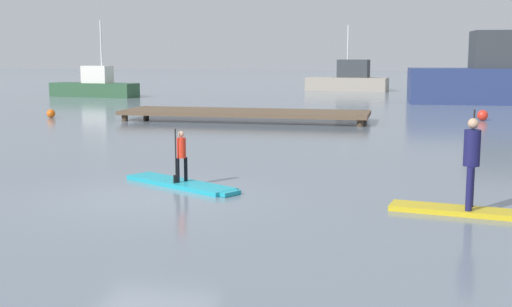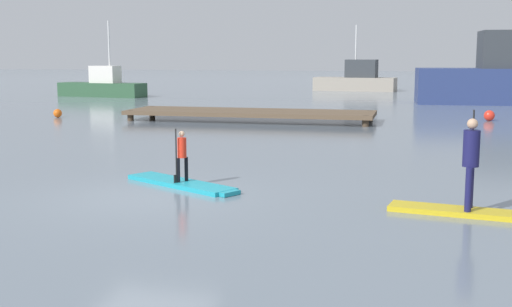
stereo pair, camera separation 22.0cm
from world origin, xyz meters
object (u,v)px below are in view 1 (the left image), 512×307
(mooring_buoy_near, at_px, (51,113))
(motor_boat_small_navy, at_px, (349,80))
(paddleboard_far, at_px, (488,213))
(mooring_buoy_far, at_px, (483,115))
(paddleboard_near, at_px, (182,184))
(paddler_adult, at_px, (472,157))
(paddler_child_solo, at_px, (181,153))
(fishing_boat_green_midground, at_px, (95,87))

(mooring_buoy_near, bearing_deg, motor_boat_small_navy, 67.18)
(paddleboard_far, relative_size, mooring_buoy_far, 7.46)
(paddleboard_far, bearing_deg, motor_boat_small_navy, 98.16)
(paddleboard_near, relative_size, motor_boat_small_navy, 0.44)
(paddler_adult, distance_m, mooring_buoy_near, 23.65)
(paddleboard_near, distance_m, paddler_child_solo, 0.70)
(paddler_adult, bearing_deg, mooring_buoy_far, 83.22)
(paddleboard_near, bearing_deg, paddler_adult, -12.35)
(paddleboard_far, height_order, motor_boat_small_navy, motor_boat_small_navy)
(paddleboard_far, distance_m, paddler_adult, 1.07)
(paddleboard_near, distance_m, fishing_boat_green_midground, 34.28)
(mooring_buoy_far, bearing_deg, paddleboard_far, -95.79)
(paddler_adult, height_order, mooring_buoy_far, paddler_adult)
(paddler_adult, bearing_deg, mooring_buoy_near, 138.29)
(motor_boat_small_navy, relative_size, mooring_buoy_near, 17.27)
(paddleboard_far, height_order, fishing_boat_green_midground, fishing_boat_green_midground)
(paddleboard_far, xyz_separation_m, mooring_buoy_near, (-17.97, 15.78, 0.15))
(paddler_child_solo, distance_m, mooring_buoy_near, 18.48)
(fishing_boat_green_midground, xyz_separation_m, motor_boat_small_navy, (17.10, 12.44, 0.18))
(paddleboard_near, distance_m, paddler_adult, 6.31)
(paddleboard_far, height_order, paddler_adult, paddler_adult)
(paddleboard_far, relative_size, fishing_boat_green_midground, 0.54)
(mooring_buoy_near, bearing_deg, fishing_boat_green_midground, 109.27)
(fishing_boat_green_midground, height_order, mooring_buoy_far, fishing_boat_green_midground)
(fishing_boat_green_midground, bearing_deg, paddler_child_solo, -60.38)
(paddler_child_solo, distance_m, mooring_buoy_far, 19.41)
(paddler_child_solo, distance_m, paddleboard_far, 6.59)
(paddler_child_solo, bearing_deg, paddleboard_far, -12.14)
(paddleboard_near, height_order, paddler_child_solo, paddler_child_solo)
(paddleboard_far, bearing_deg, paddler_child_solo, 167.86)
(paddler_child_solo, bearing_deg, paddler_adult, -12.24)
(paddler_adult, distance_m, motor_boat_small_navy, 43.96)
(motor_boat_small_navy, bearing_deg, mooring_buoy_near, -112.82)
(motor_boat_small_navy, height_order, mooring_buoy_near, motor_boat_small_navy)
(paddler_adult, relative_size, mooring_buoy_near, 4.53)
(mooring_buoy_near, distance_m, mooring_buoy_far, 20.13)
(paddleboard_far, bearing_deg, mooring_buoy_near, 138.71)
(mooring_buoy_far, bearing_deg, motor_boat_small_navy, 108.31)
(paddleboard_near, distance_m, mooring_buoy_near, 18.47)
(paddler_child_solo, xyz_separation_m, motor_boat_small_navy, (0.15, 42.24, 0.16))
(paddleboard_near, bearing_deg, motor_boat_small_navy, 89.80)
(paddleboard_far, relative_size, motor_boat_small_navy, 0.52)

